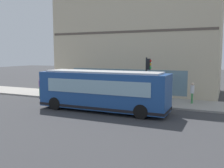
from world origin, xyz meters
TOP-DOWN VIEW (x-y plane):
  - ground at (0.00, 0.00)m, footprint 120.00×120.00m
  - sidewalk_curb at (4.76, 0.00)m, footprint 4.32×40.00m
  - building_corner at (11.25, 0.00)m, footprint 8.72×17.75m
  - city_bus_nearside at (-0.14, -0.94)m, footprint 2.65×10.05m
  - traffic_light_near_corner at (3.00, -3.55)m, footprint 0.32×0.49m
  - fire_hydrant at (3.77, -2.69)m, footprint 0.35×0.35m
  - pedestrian_near_building_entrance at (3.23, 4.77)m, footprint 0.32×0.32m
  - pedestrian_near_hydrant at (4.69, 5.48)m, footprint 0.32×0.32m
  - pedestrian_walking_along_curb at (3.16, 7.83)m, footprint 0.32×0.32m
  - pedestrian_by_light_pole at (5.06, -6.88)m, footprint 0.32×0.32m
  - newspaper_vending_box at (4.77, 4.09)m, footprint 0.44×0.43m

SIDE VIEW (x-z plane):
  - ground at x=0.00m, z-range 0.00..0.00m
  - sidewalk_curb at x=4.76m, z-range 0.00..0.15m
  - fire_hydrant at x=3.77m, z-range 0.14..0.88m
  - newspaper_vending_box at x=4.77m, z-range 0.15..1.05m
  - pedestrian_near_hydrant at x=4.69m, z-range 0.28..2.00m
  - pedestrian_walking_along_curb at x=3.16m, z-range 0.29..2.07m
  - pedestrian_near_building_entrance at x=3.23m, z-range 0.29..2.07m
  - pedestrian_by_light_pole at x=5.06m, z-range 0.29..2.08m
  - city_bus_nearside at x=-0.14m, z-range 0.02..3.09m
  - traffic_light_near_corner at x=3.00m, z-range 0.92..4.84m
  - building_corner at x=11.25m, z-range -0.01..11.93m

